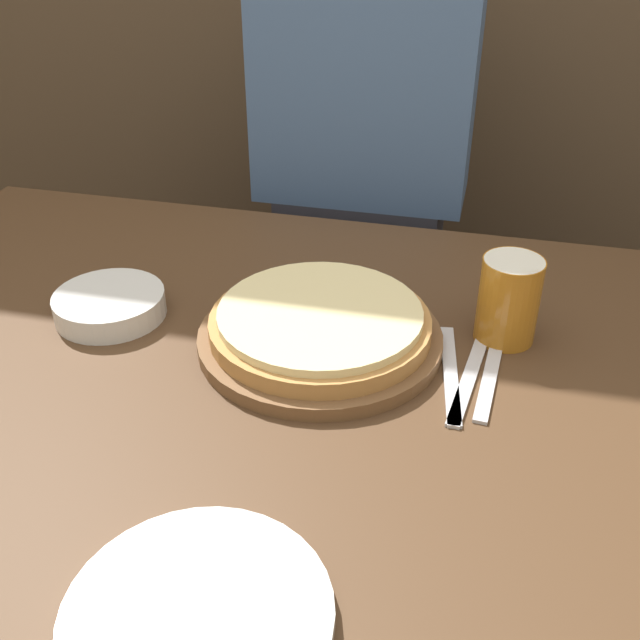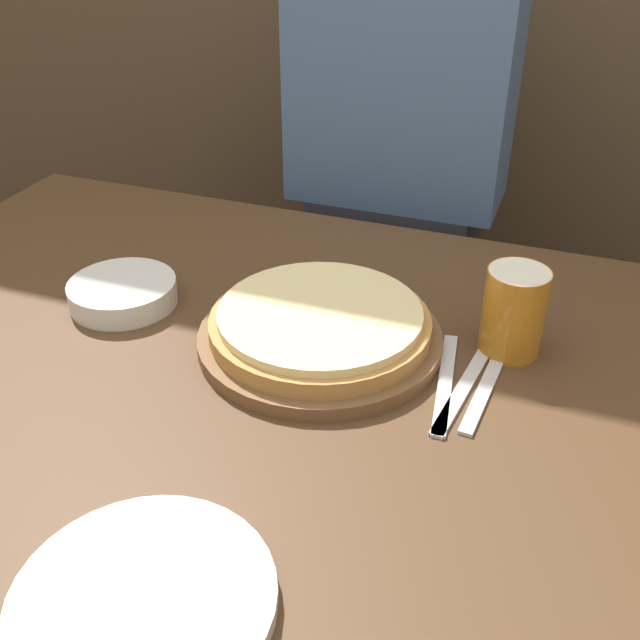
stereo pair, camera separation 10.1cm
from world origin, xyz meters
The scene contains 9 objects.
dining_table centered at (0.00, 0.00, 0.37)m, with size 1.45×1.05×0.74m.
pizza_on_board centered at (0.03, 0.12, 0.77)m, with size 0.34×0.34×0.06m.
beer_glass centered at (0.28, 0.20, 0.81)m, with size 0.08×0.08×0.12m.
dinner_plate centered at (0.03, -0.34, 0.75)m, with size 0.24×0.24×0.02m.
side_bowl centered at (-0.28, 0.12, 0.76)m, with size 0.16×0.16×0.04m.
fork centered at (0.21, 0.09, 0.74)m, with size 0.05×0.22×0.00m.
dinner_knife centered at (0.24, 0.09, 0.74)m, with size 0.04×0.22×0.00m.
spoon centered at (0.26, 0.09, 0.74)m, with size 0.03×0.18×0.00m.
diner_person centered at (-0.02, 0.71, 0.64)m, with size 0.42×0.20×1.31m.
Camera 1 is at (0.23, -0.72, 1.32)m, focal length 42.00 mm.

